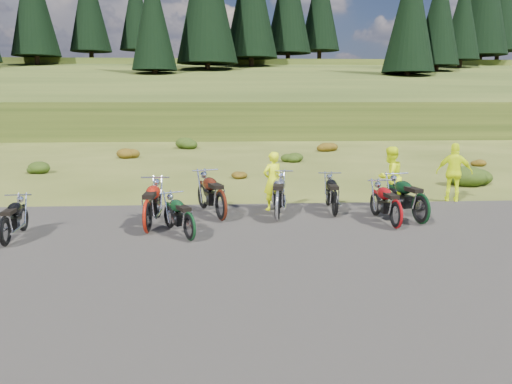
{
  "coord_description": "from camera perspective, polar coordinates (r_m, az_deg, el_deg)",
  "views": [
    {
      "loc": [
        -0.91,
        -10.83,
        3.14
      ],
      "look_at": [
        -0.17,
        0.79,
        0.99
      ],
      "focal_mm": 35.0,
      "sensor_mm": 36.0,
      "label": 1
    }
  ],
  "objects": [
    {
      "name": "ground",
      "position": [
        11.32,
        1.14,
        -5.65
      ],
      "size": [
        300.0,
        300.0,
        0.0
      ],
      "primitive_type": "plane",
      "color": "#3C4617",
      "rests_on": "ground"
    },
    {
      "name": "hill_plateau",
      "position": [
        120.88,
        -3.22,
        8.98
      ],
      "size": [
        300.0,
        90.0,
        9.17
      ],
      "primitive_type": "cube",
      "color": "#273712",
      "rests_on": "ground"
    },
    {
      "name": "motorcycle_6",
      "position": [
        12.78,
        15.63,
        -4.16
      ],
      "size": [
        0.83,
        2.07,
        1.06
      ],
      "primitive_type": null,
      "rotation": [
        0.0,
        0.0,
        1.65
      ],
      "color": "maroon",
      "rests_on": "ground"
    },
    {
      "name": "conifer_27",
      "position": [
        72.33,
        20.23,
        18.55
      ],
      "size": [
        5.72,
        5.72,
        15.0
      ],
      "color": "black",
      "rests_on": "ground"
    },
    {
      "name": "gravel_pad",
      "position": [
        9.42,
        2.15,
        -9.02
      ],
      "size": [
        20.0,
        12.0,
        0.04
      ],
      "primitive_type": "cube",
      "color": "black",
      "rests_on": "ground"
    },
    {
      "name": "motorcycle_3",
      "position": [
        13.05,
        2.45,
        -3.47
      ],
      "size": [
        1.1,
        2.36,
        1.19
      ],
      "primitive_type": null,
      "rotation": [
        0.0,
        0.0,
        1.41
      ],
      "color": "#A2A2A6",
      "rests_on": "ground"
    },
    {
      "name": "shrub_1",
      "position": [
        23.77,
        -23.77,
        2.74
      ],
      "size": [
        1.03,
        1.03,
        0.61
      ],
      "primitive_type": "ellipsoid",
      "color": "black",
      "rests_on": "ground"
    },
    {
      "name": "conifer_28",
      "position": [
        80.28,
        22.59,
        18.04
      ],
      "size": [
        5.28,
        5.28,
        14.0
      ],
      "color": "black",
      "rests_on": "ground"
    },
    {
      "name": "conifer_25",
      "position": [
        87.69,
        7.38,
        20.59
      ],
      "size": [
        6.6,
        6.6,
        17.0
      ],
      "color": "black",
      "rests_on": "ground"
    },
    {
      "name": "shrub_8",
      "position": [
        26.36,
        23.8,
        3.24
      ],
      "size": [
        0.77,
        0.77,
        0.45
      ],
      "primitive_type": "ellipsoid",
      "color": "#60330C",
      "rests_on": "ground"
    },
    {
      "name": "conifer_19",
      "position": [
        83.54,
        -18.6,
        19.76
      ],
      "size": [
        6.16,
        6.16,
        16.0
      ],
      "color": "black",
      "rests_on": "ground"
    },
    {
      "name": "person_right_a",
      "position": [
        15.14,
        15.03,
        1.57
      ],
      "size": [
        1.09,
        1.03,
        1.78
      ],
      "primitive_type": "imported",
      "rotation": [
        0.0,
        0.0,
        3.69
      ],
      "color": "#CADF0B",
      "rests_on": "ground"
    },
    {
      "name": "motorcycle_1",
      "position": [
        12.15,
        -12.25,
        -4.75
      ],
      "size": [
        0.84,
        2.3,
        1.19
      ],
      "primitive_type": null,
      "rotation": [
        0.0,
        0.0,
        1.53
      ],
      "color": "maroon",
      "rests_on": "ground"
    },
    {
      "name": "shrub_2",
      "position": [
        28.07,
        -14.5,
        4.51
      ],
      "size": [
        1.3,
        1.3,
        0.77
      ],
      "primitive_type": "ellipsoid",
      "color": "#60330C",
      "rests_on": "ground"
    },
    {
      "name": "person_middle",
      "position": [
        14.2,
        1.9,
        1.14
      ],
      "size": [
        0.73,
        0.64,
        1.68
      ],
      "primitive_type": "imported",
      "rotation": [
        0.0,
        0.0,
        3.63
      ],
      "color": "#CADF0B",
      "rests_on": "ground"
    },
    {
      "name": "conifer_20",
      "position": [
        88.18,
        -13.56,
        19.68
      ],
      "size": [
        5.72,
        5.72,
        15.0
      ],
      "color": "black",
      "rests_on": "ground"
    },
    {
      "name": "conifer_18",
      "position": [
        79.47,
        -24.17,
        19.41
      ],
      "size": [
        6.6,
        6.6,
        17.0
      ],
      "color": "black",
      "rests_on": "ground"
    },
    {
      "name": "motorcycle_7",
      "position": [
        13.41,
        18.23,
        -3.61
      ],
      "size": [
        1.17,
        2.33,
        1.17
      ],
      "primitive_type": null,
      "rotation": [
        0.0,
        0.0,
        1.77
      ],
      "color": "black",
      "rests_on": "ground"
    },
    {
      "name": "shrub_7",
      "position": [
        20.34,
        23.37,
        2.04
      ],
      "size": [
        1.56,
        1.56,
        0.92
      ],
      "primitive_type": "ellipsoid",
      "color": "black",
      "rests_on": "ground"
    },
    {
      "name": "conifer_21",
      "position": [
        62.09,
        -11.7,
        19.01
      ],
      "size": [
        5.28,
        5.28,
        14.0
      ],
      "color": "black",
      "rests_on": "ground"
    },
    {
      "name": "motorcycle_5",
      "position": [
        13.7,
        8.97,
        -2.91
      ],
      "size": [
        0.82,
        2.09,
        1.07
      ],
      "primitive_type": null,
      "rotation": [
        0.0,
        0.0,
        1.5
      ],
      "color": "black",
      "rests_on": "ground"
    },
    {
      "name": "shrub_4",
      "position": [
        20.25,
        -2.14,
        2.2
      ],
      "size": [
        0.77,
        0.77,
        0.45
      ],
      "primitive_type": "ellipsoid",
      "color": "#60330C",
      "rests_on": "ground"
    },
    {
      "name": "motorcycle_0",
      "position": [
        12.12,
        -26.63,
        -5.69
      ],
      "size": [
        0.76,
        1.9,
        0.97
      ],
      "primitive_type": null,
      "rotation": [
        0.0,
        0.0,
        1.65
      ],
      "color": "black",
      "rests_on": "ground"
    },
    {
      "name": "shrub_3",
      "position": [
        32.93,
        -7.8,
        5.72
      ],
      "size": [
        1.56,
        1.56,
        0.92
      ],
      "primitive_type": "ellipsoid",
      "color": "black",
      "rests_on": "ground"
    },
    {
      "name": "hill_slope",
      "position": [
        60.92,
        -2.77,
        7.52
      ],
      "size": [
        300.0,
        45.97,
        9.37
      ],
      "primitive_type": null,
      "rotation": [
        0.14,
        0.0,
        0.0
      ],
      "color": "#273712",
      "rests_on": "ground"
    },
    {
      "name": "conifer_26",
      "position": [
        64.53,
        17.27,
        19.15
      ],
      "size": [
        6.16,
        6.16,
        16.0
      ],
      "color": "black",
      "rests_on": "ground"
    },
    {
      "name": "person_right_b",
      "position": [
        16.62,
        21.71,
        2.01
      ],
      "size": [
        1.15,
        0.78,
        1.81
      ],
      "primitive_type": "imported",
      "rotation": [
        0.0,
        0.0,
        2.79
      ],
      "color": "#CADF0B",
      "rests_on": "ground"
    },
    {
      "name": "motorcycle_2",
      "position": [
        11.37,
        -7.58,
        -5.66
      ],
      "size": [
        1.39,
        1.93,
        0.97
      ],
      "primitive_type": null,
      "rotation": [
        0.0,
        0.0,
        2.04
      ],
      "color": "black",
      "rests_on": "ground"
    },
    {
      "name": "shrub_6",
      "position": [
        31.4,
        8.03,
        5.34
      ],
      "size": [
        1.3,
        1.3,
        0.77
      ],
      "primitive_type": "ellipsoid",
      "color": "#60330C",
      "rests_on": "ground"
    },
    {
      "name": "motorcycle_4",
      "position": [
        13.11,
        -3.99,
        -3.41
      ],
      "size": [
        1.52,
        2.45,
        1.22
      ],
      "primitive_type": null,
      "rotation": [
        0.0,
        0.0,
        1.92
      ],
      "color": "#41150A",
      "rests_on": "ground"
    },
    {
      "name": "shrub_5",
      "position": [
        25.72,
        4.04,
        4.12
      ],
      "size": [
        1.03,
        1.03,
        0.61
      ],
      "primitive_type": "ellipsoid",
      "color": "black",
      "rests_on": "ground"
    }
  ]
}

